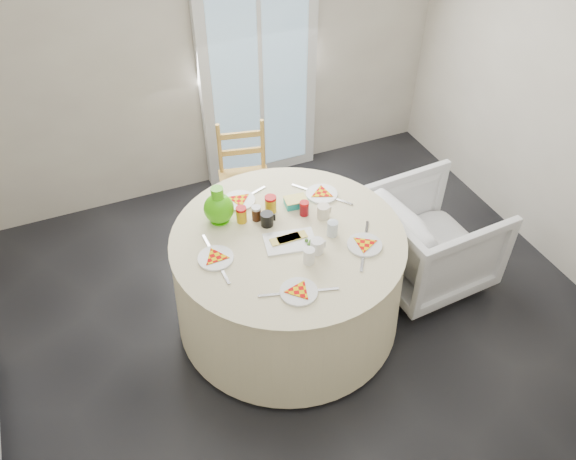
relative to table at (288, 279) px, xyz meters
name	(u,v)px	position (x,y,z in m)	size (l,w,h in m)	color
floor	(312,341)	(0.06, -0.26, -0.38)	(4.00, 4.00, 0.00)	black
wall_back	(206,38)	(0.06, 1.74, 0.93)	(4.00, 0.02, 2.60)	#BCB5A3
glass_door	(258,63)	(0.46, 1.69, 0.68)	(1.00, 0.08, 2.10)	silver
table	(288,279)	(0.00, 0.00, 0.00)	(1.48, 1.48, 0.75)	beige
wooden_chair	(245,177)	(0.08, 1.04, 0.09)	(0.39, 0.37, 0.87)	gold
armchair	(432,236)	(1.09, -0.03, 0.02)	(0.77, 0.72, 0.79)	silver
place_settings	(288,234)	(0.00, 0.00, 0.40)	(1.14, 1.14, 0.02)	silver
jar_cluster	(272,209)	(-0.03, 0.20, 0.45)	(0.44, 0.22, 0.13)	#A93A12
butter_tub	(296,201)	(0.16, 0.25, 0.41)	(0.14, 0.10, 0.06)	teal
green_pitcher	(218,205)	(-0.33, 0.30, 0.49)	(0.19, 0.19, 0.24)	#42C50A
cheese_platter	(290,240)	(-0.01, -0.06, 0.40)	(0.31, 0.20, 0.04)	white
mugs_glasses	(302,222)	(0.10, 0.03, 0.44)	(0.59, 0.59, 0.11)	gray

